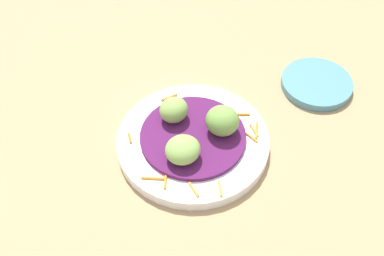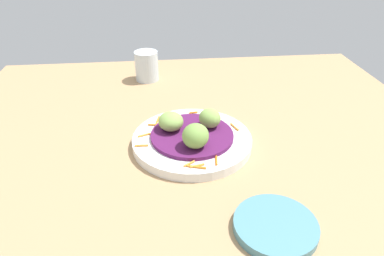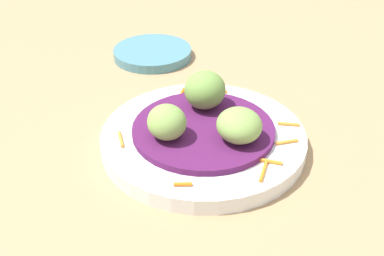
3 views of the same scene
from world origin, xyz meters
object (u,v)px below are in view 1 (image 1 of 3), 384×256
Objects in this scene: guac_scoop_center at (183,150)px; guac_scoop_right at (222,121)px; guac_scoop_left at (174,110)px; main_plate at (193,142)px; side_plate_small at (317,84)px.

guac_scoop_right is at bearing -57.77° from guac_scoop_center.
guac_scoop_left is 0.87× the size of guac_scoop_center.
guac_scoop_right reaches higher than main_plate.
guac_scoop_right is (-3.74, -7.11, 0.38)cm from guac_scoop_left.
side_plate_small is at bearing -67.31° from main_plate.
guac_scoop_center is 29.92cm from side_plate_small.
side_plate_small is at bearing -61.61° from guac_scoop_center.
guac_scoop_right is 22.09cm from side_plate_small.
side_plate_small is (6.09, -26.41, -3.94)cm from guac_scoop_left.
guac_scoop_left reaches higher than side_plate_small.
guac_scoop_left is 0.37× the size of side_plate_small.
guac_scoop_center is at bearing 122.23° from guac_scoop_right.
side_plate_small is at bearing -63.03° from guac_scoop_right.
guac_scoop_right is (0.18, -4.63, 4.08)cm from main_plate.
main_plate is 4.61× the size of guac_scoop_right.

